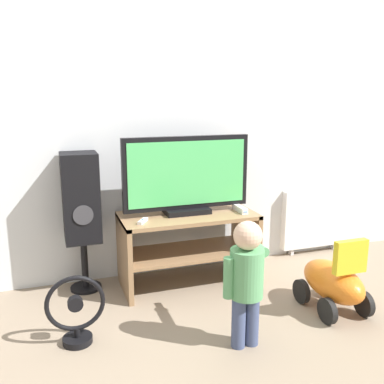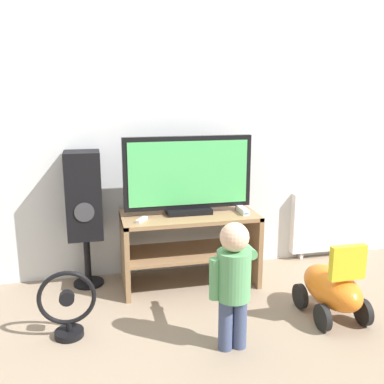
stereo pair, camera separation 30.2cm
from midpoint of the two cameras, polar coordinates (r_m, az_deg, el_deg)
The scene contains 11 objects.
ground_plane at distance 3.29m, azimuth 3.33°, elevation -13.75°, with size 16.00×16.00×0.00m, color gray.
wall_back at distance 3.52m, azimuth 0.83°, elevation 10.01°, with size 10.00×0.06×2.60m.
tv_stand at distance 3.38m, azimuth 2.17°, elevation -6.23°, with size 1.05×0.51×0.57m.
television at distance 3.27m, azimuth 2.14°, elevation 2.13°, with size 0.99×0.20×0.60m.
game_console at distance 3.38m, azimuth 9.27°, elevation -2.42°, with size 0.05×0.20×0.04m.
remote_primary at distance 3.13m, azimuth -3.99°, elevation -3.74°, with size 0.10×0.13×0.03m.
child at distance 2.53m, azimuth 9.02°, elevation -10.98°, with size 0.30×0.45×0.78m.
speaker_tower at distance 3.31m, azimuth -11.71°, elevation -0.89°, with size 0.26×0.27×1.06m.
floor_fan at distance 2.78m, azimuth -13.24°, elevation -14.78°, with size 0.35×0.18×0.44m.
ride_on_toy at distance 3.13m, azimuth 20.95°, elevation -11.86°, with size 0.33×0.56×0.56m.
radiator at distance 4.16m, azimuth 19.42°, elevation -3.79°, with size 0.67×0.08×0.61m.
Camera 2 is at (-0.72, -2.86, 1.47)m, focal length 40.00 mm.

